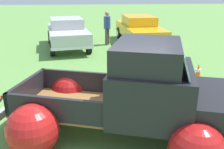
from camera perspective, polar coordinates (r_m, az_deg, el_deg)
name	(u,v)px	position (r m, az deg, el deg)	size (l,w,h in m)	color
ground_plane	(117,133)	(5.32, 1.18, -13.04)	(80.00, 80.00, 0.00)	#609347
vintage_pickup_truck	(137,101)	(4.91, 5.72, -6.01)	(4.98, 3.74, 1.96)	black
show_car_0	(67,32)	(12.50, -10.15, 9.48)	(2.49, 4.43, 1.43)	black
show_car_1	(139,29)	(13.35, 6.21, 10.29)	(2.04, 4.74, 1.43)	black
spectator_1	(107,26)	(12.98, -1.12, 10.97)	(0.46, 0.51, 1.70)	#4C4742
lane_cone_1	(198,74)	(8.19, 18.91, 0.18)	(0.36, 0.36, 0.63)	black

